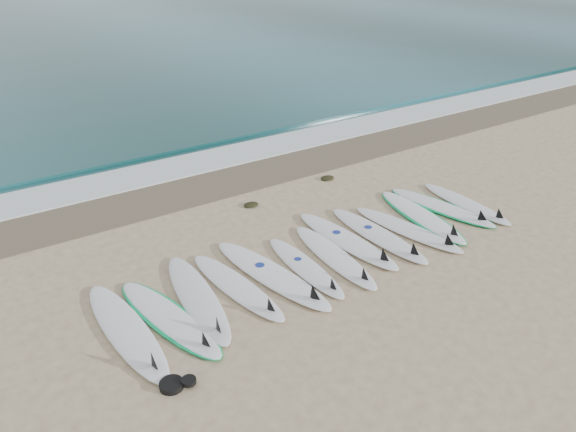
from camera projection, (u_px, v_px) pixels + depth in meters
ground at (327, 255)px, 10.29m from camera, size 120.00×120.00×0.00m
ocean at (0, 30)px, 34.26m from camera, size 120.00×55.00×0.03m
wet_sand_band at (221, 182)px, 13.31m from camera, size 120.00×1.80×0.01m
foam_band at (195, 163)px, 14.34m from camera, size 120.00×1.40×0.04m
wave_crest at (171, 146)px, 15.43m from camera, size 120.00×1.00×0.10m
surfboard_0 at (128, 332)px, 8.21m from camera, size 0.64×2.82×0.36m
surfboard_1 at (170, 318)px, 8.52m from camera, size 1.04×2.68×0.33m
surfboard_2 at (199, 299)px, 8.96m from camera, size 0.96×2.79×0.35m
surfboard_3 at (239, 287)px, 9.25m from camera, size 0.74×2.55×0.32m
surfboard_4 at (273, 275)px, 9.57m from camera, size 0.99×2.96×0.37m
surfboard_5 at (307, 268)px, 9.80m from camera, size 0.63×2.35×0.30m
surfboard_6 at (336, 257)px, 10.12m from camera, size 0.78×2.60×0.33m
surfboard_7 at (348, 241)px, 10.65m from camera, size 0.65×2.77×0.35m
surfboard_8 at (380, 235)px, 10.84m from camera, size 0.60×2.70×0.34m
surfboard_9 at (410, 230)px, 11.05m from camera, size 0.89×2.63×0.33m
surfboard_10 at (422, 217)px, 11.58m from camera, size 1.07×2.79×0.34m
surfboard_11 at (442, 207)px, 11.98m from camera, size 0.98×2.65×0.33m
surfboard_12 at (468, 204)px, 12.11m from camera, size 0.66×2.48×0.31m
seaweed_near at (251, 205)px, 12.13m from camera, size 0.34×0.26×0.07m
seaweed_far at (327, 178)px, 13.46m from camera, size 0.35×0.27×0.07m
leash_coil at (175, 384)px, 7.27m from camera, size 0.46×0.36×0.11m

